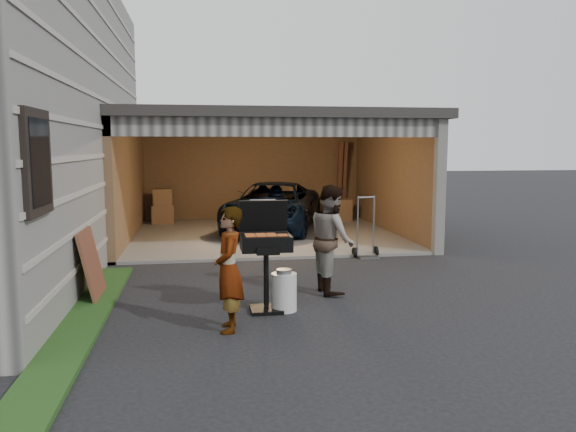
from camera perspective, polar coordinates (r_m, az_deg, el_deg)
name	(u,v)px	position (r m, az deg, el deg)	size (l,w,h in m)	color
ground	(266,316)	(7.32, -2.21, -10.10)	(80.00, 80.00, 0.00)	black
groundcover_strip	(64,352)	(6.47, -21.76, -12.67)	(0.50, 8.00, 0.06)	#193814
garage	(264,158)	(13.83, -2.50, 5.87)	(6.80, 6.30, 2.90)	#605E59
minivan	(273,209)	(14.05, -1.53, 0.71)	(2.00, 4.33, 1.20)	black
woman	(229,269)	(6.61, -6.04, -5.42)	(0.54, 0.35, 1.47)	#CADAFF
man	(332,239)	(8.33, 4.46, -2.32)	(0.78, 0.61, 1.61)	#472C1C
bbq_grill	(266,246)	(7.35, -2.28, -3.11)	(0.65, 0.57, 1.45)	black
propane_tank	(284,292)	(7.47, -0.41, -7.74)	(0.34, 0.34, 0.50)	silver
plywood_panel	(92,265)	(8.43, -19.29, -4.70)	(0.04, 0.91, 1.01)	#5B2C1F
hand_truck	(366,246)	(11.08, 7.97, -3.01)	(0.51, 0.40, 1.21)	slate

